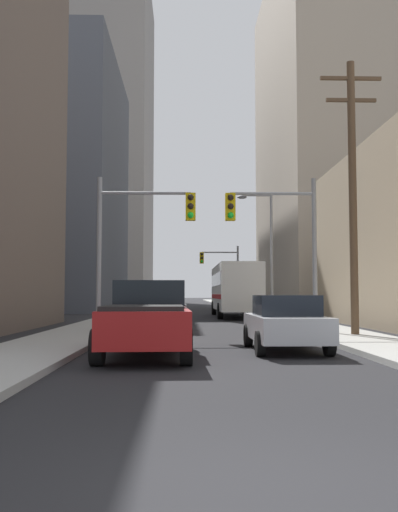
{
  "coord_description": "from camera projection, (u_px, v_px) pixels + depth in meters",
  "views": [
    {
      "loc": [
        -0.88,
        -4.3,
        1.57
      ],
      "look_at": [
        0.0,
        29.58,
        3.8
      ],
      "focal_mm": 39.93,
      "sensor_mm": 36.0,
      "label": 1
    }
  ],
  "objects": [
    {
      "name": "sidewalk_right",
      "position": [
        244.0,
        309.0,
        54.21
      ],
      "size": [
        2.61,
        160.0,
        0.15
      ],
      "primitive_type": "cube",
      "color": "#9E9E99",
      "rests_on": "ground"
    },
    {
      "name": "sedan_silver",
      "position": [
        285.0,
        323.0,
        15.5
      ],
      "size": [
        1.95,
        4.21,
        1.52
      ],
      "color": "#B7BABF",
      "rests_on": "ground"
    },
    {
      "name": "building_left_mid_office",
      "position": [
        15.0,
        186.0,
        54.03
      ],
      "size": [
        19.4,
        20.66,
        23.47
      ],
      "primitive_type": "cube",
      "color": "#4C515B",
      "rests_on": "ground"
    },
    {
      "name": "pickup_truck_red",
      "position": [
        148.0,
        319.0,
        14.21
      ],
      "size": [
        2.2,
        5.45,
        1.9
      ],
      "color": "maroon",
      "rests_on": "ground"
    },
    {
      "name": "utility_pole_right",
      "position": [
        353.0,
        190.0,
        20.12
      ],
      "size": [
        2.2,
        0.28,
        9.87
      ],
      "color": "brown",
      "rests_on": "ground"
    },
    {
      "name": "traffic_signal_far_right",
      "position": [
        221.0,
        267.0,
        52.94
      ],
      "size": [
        3.65,
        0.44,
        6.0
      ],
      "color": "gray",
      "rests_on": "ground"
    },
    {
      "name": "street_lamp_right",
      "position": [
        266.0,
        243.0,
        33.16
      ],
      "size": [
        2.08,
        0.32,
        7.5
      ],
      "color": "gray",
      "rests_on": "ground"
    },
    {
      "name": "sidewalk_left",
      "position": [
        143.0,
        309.0,
        53.96
      ],
      "size": [
        2.61,
        160.0,
        0.15
      ],
      "primitive_type": "cube",
      "color": "#9E9E99",
      "rests_on": "ground"
    },
    {
      "name": "ground_plane",
      "position": [
        302.0,
        505.0,
        4.21
      ],
      "size": [
        400.0,
        400.0,
        0.0
      ],
      "primitive_type": "plane",
      "color": "black"
    },
    {
      "name": "building_left_far_tower",
      "position": [
        107.0,
        141.0,
        99.15
      ],
      "size": [
        14.87,
        26.38,
        56.13
      ],
      "primitive_type": "cube",
      "color": "gray",
      "rests_on": "ground"
    },
    {
      "name": "sedan_maroon",
      "position": [
        158.0,
        314.0,
        22.13
      ],
      "size": [
        1.95,
        4.24,
        1.52
      ],
      "color": "maroon",
      "rests_on": "ground"
    },
    {
      "name": "building_right_mid_block",
      "position": [
        389.0,
        137.0,
        55.68
      ],
      "size": [
        23.09,
        24.8,
        33.66
      ],
      "primitive_type": "cube",
      "color": "#B7A893",
      "rests_on": "ground"
    },
    {
      "name": "city_bus",
      "position": [
        235.0,
        288.0,
        37.85
      ],
      "size": [
        2.67,
        11.51,
        3.4
      ],
      "color": "silver",
      "rests_on": "ground"
    },
    {
      "name": "traffic_signal_near_right",
      "position": [
        276.0,
        229.0,
        21.76
      ],
      "size": [
        3.51,
        0.44,
        6.0
      ],
      "color": "gray",
      "rests_on": "ground"
    },
    {
      "name": "traffic_signal_near_left",
      "position": [
        141.0,
        228.0,
        21.62
      ],
      "size": [
        3.75,
        0.44,
        6.0
      ],
      "color": "gray",
      "rests_on": "ground"
    },
    {
      "name": "sedan_grey",
      "position": [
        170.0,
        308.0,
        31.08
      ],
      "size": [
        1.95,
        4.21,
        1.52
      ],
      "color": "slate",
      "rests_on": "ground"
    }
  ]
}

